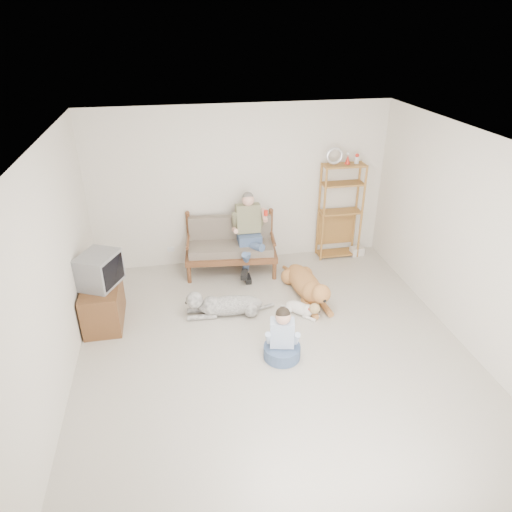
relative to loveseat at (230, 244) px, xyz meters
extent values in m
plane|color=silver|center=(0.25, -2.36, -0.49)|extent=(5.50, 5.50, 0.00)
plane|color=white|center=(0.25, -2.36, 2.21)|extent=(5.50, 5.50, 0.00)
plane|color=beige|center=(0.25, 0.39, 0.86)|extent=(5.00, 0.00, 5.00)
plane|color=beige|center=(0.25, -5.11, 0.86)|extent=(5.00, 0.00, 5.00)
plane|color=beige|center=(-2.25, -2.36, 0.86)|extent=(0.00, 5.50, 5.50)
plane|color=beige|center=(2.75, -2.36, 0.86)|extent=(0.00, 5.50, 5.50)
cube|color=brown|center=(0.00, -0.07, -0.14)|extent=(1.56, 0.85, 0.10)
cube|color=#746758|center=(0.00, -0.07, -0.02)|extent=(1.43, 0.74, 0.13)
cube|color=#746758|center=(0.00, 0.17, 0.21)|extent=(1.39, 0.26, 0.45)
cylinder|color=brown|center=(0.00, 0.23, 0.41)|extent=(1.40, 0.19, 0.05)
cylinder|color=brown|center=(-0.70, -0.37, -0.34)|extent=(0.07, 0.07, 0.30)
cylinder|color=brown|center=(-0.70, 0.23, -0.01)|extent=(0.07, 0.07, 0.95)
cylinder|color=brown|center=(0.70, -0.37, -0.34)|extent=(0.07, 0.07, 0.30)
cylinder|color=brown|center=(0.70, 0.23, -0.01)|extent=(0.07, 0.07, 0.95)
cube|color=#4D638D|center=(0.31, -0.06, 0.11)|extent=(0.38, 0.36, 0.19)
cube|color=#7B7956|center=(0.31, 0.03, 0.44)|extent=(0.40, 0.27, 0.50)
sphere|color=tan|center=(0.31, 0.00, 0.77)|extent=(0.20, 0.20, 0.20)
sphere|color=#534F4A|center=(0.31, 0.02, 0.81)|extent=(0.18, 0.18, 0.18)
cylinder|color=red|center=(0.57, -0.18, 0.60)|extent=(0.07, 0.07, 0.08)
cube|color=#A27533|center=(1.98, 0.19, 1.20)|extent=(0.72, 0.29, 0.03)
torus|color=silver|center=(1.79, 0.19, 1.36)|extent=(0.30, 0.05, 0.30)
cone|color=red|center=(2.02, 0.19, 1.29)|extent=(0.09, 0.09, 0.15)
cylinder|color=#A27533|center=(1.63, 0.06, 0.36)|extent=(0.04, 0.04, 1.70)
cylinder|color=#A27533|center=(1.63, 0.33, 0.36)|extent=(0.04, 0.04, 1.70)
cylinder|color=#A27533|center=(2.32, 0.06, 0.36)|extent=(0.04, 0.04, 1.70)
cylinder|color=#A27533|center=(2.32, 0.33, 0.36)|extent=(0.04, 0.04, 1.70)
cube|color=white|center=(2.34, 0.13, -0.41)|extent=(0.25, 0.19, 0.15)
cube|color=brown|center=(-1.97, -1.17, -0.19)|extent=(0.50, 0.90, 0.60)
cube|color=brown|center=(-2.21, -1.39, -0.19)|extent=(0.02, 0.40, 0.50)
cube|color=brown|center=(-2.21, -0.95, -0.19)|extent=(0.02, 0.40, 0.50)
cube|color=slate|center=(-1.95, -1.14, 0.34)|extent=(0.64, 0.69, 0.46)
cube|color=black|center=(-1.75, -1.23, 0.34)|extent=(0.22, 0.43, 0.37)
cube|color=silver|center=(-1.00, 0.38, -0.19)|extent=(0.12, 0.02, 0.08)
ellipsoid|color=#B57C3E|center=(1.04, -0.95, -0.31)|extent=(0.51, 1.15, 0.35)
sphere|color=#B57C3E|center=(1.07, -1.28, -0.29)|extent=(0.35, 0.35, 0.35)
sphere|color=#B57C3E|center=(1.10, -1.56, -0.14)|extent=(0.28, 0.28, 0.28)
ellipsoid|color=#B57C3E|center=(1.11, -1.68, -0.16)|extent=(0.14, 0.21, 0.11)
cylinder|color=#B57C3E|center=(0.98, -0.40, -0.42)|extent=(0.24, 0.43, 0.06)
ellipsoid|color=#B57C3E|center=(1.00, -1.54, -0.14)|extent=(0.07, 0.09, 0.14)
ellipsoid|color=#B57C3E|center=(1.19, -1.52, -0.14)|extent=(0.07, 0.09, 0.14)
ellipsoid|color=white|center=(-0.18, -1.30, -0.34)|extent=(0.95, 0.36, 0.28)
sphere|color=white|center=(-0.46, -1.29, -0.33)|extent=(0.28, 0.28, 0.28)
sphere|color=white|center=(-0.70, -1.28, -0.20)|extent=(0.24, 0.24, 0.24)
ellipsoid|color=white|center=(-0.81, -1.28, -0.23)|extent=(0.18, 0.11, 0.09)
cylinder|color=white|center=(0.29, -1.32, -0.43)|extent=(0.37, 0.16, 0.05)
ellipsoid|color=white|center=(-0.67, -1.20, -0.20)|extent=(0.08, 0.06, 0.12)
ellipsoid|color=white|center=(-0.68, -1.37, -0.20)|extent=(0.08, 0.06, 0.12)
ellipsoid|color=white|center=(0.81, -1.48, -0.40)|extent=(0.46, 0.46, 0.18)
sphere|color=white|center=(0.90, -1.58, -0.39)|extent=(0.18, 0.18, 0.18)
sphere|color=tan|center=(0.98, -1.66, -0.31)|extent=(0.16, 0.16, 0.16)
ellipsoid|color=tan|center=(1.03, -1.71, -0.33)|extent=(0.13, 0.13, 0.06)
cylinder|color=white|center=(0.65, -1.32, -0.45)|extent=(0.17, 0.10, 0.03)
cone|color=tan|center=(0.93, -1.69, -0.26)|extent=(0.05, 0.05, 0.06)
cone|color=tan|center=(1.01, -1.61, -0.26)|extent=(0.05, 0.05, 0.06)
torus|color=red|center=(0.96, -1.64, -0.32)|extent=(0.15, 0.15, 0.02)
cylinder|color=#4D638D|center=(0.33, -2.39, -0.40)|extent=(0.47, 0.47, 0.17)
cube|color=silver|center=(0.33, -2.36, -0.12)|extent=(0.33, 0.25, 0.36)
sphere|color=tan|center=(0.33, -2.39, 0.14)|extent=(0.19, 0.19, 0.19)
sphere|color=black|center=(0.33, -2.37, 0.17)|extent=(0.18, 0.18, 0.18)
camera|label=1|loc=(-0.85, -6.83, 3.37)|focal=32.00mm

